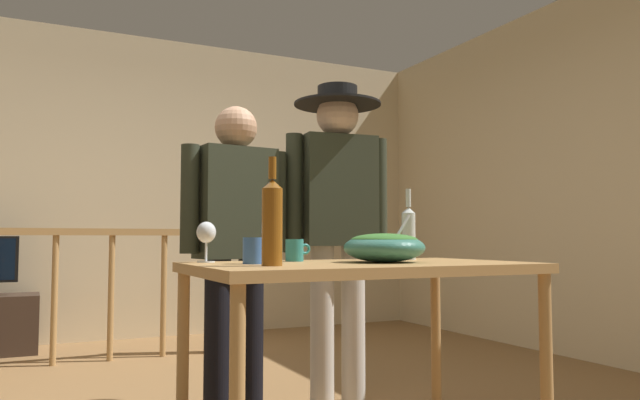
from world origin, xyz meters
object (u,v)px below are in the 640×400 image
Objects in this scene: person_standing_right at (338,209)px; mug_blue at (254,251)px; wine_bottle_clear at (409,232)px; person_standing_left at (235,233)px; serving_table at (361,282)px; wine_bottle_amber at (272,220)px; mug_teal at (295,250)px; salad_bowl at (384,246)px; stair_railing at (61,278)px; wine_glass at (206,234)px.

mug_blue is at bearing 49.73° from person_standing_right.
person_standing_left is at bearing 140.08° from wine_bottle_clear.
serving_table is 0.84m from person_standing_left.
serving_table is at bearing 15.68° from wine_bottle_amber.
person_standing_right is at bearing 69.16° from serving_table.
serving_table is at bearing -52.76° from mug_teal.
salad_bowl is 2.79× the size of mug_blue.
stair_railing is 2.00× the size of person_standing_left.
wine_bottle_clear is 0.88m from wine_bottle_amber.
stair_railing is 9.41× the size of wine_bottle_clear.
mug_teal is 0.07× the size of person_standing_left.
serving_table is at bearing 104.80° from person_standing_left.
person_standing_right reaches higher than wine_bottle_clear.
person_standing_left reaches higher than stair_railing.
mug_teal is (0.38, -0.04, -0.07)m from wine_glass.
stair_railing is 7.90× the size of wine_bottle_amber.
person_standing_left is (0.14, 0.89, -0.04)m from wine_bottle_amber.
wine_bottle_clear is (1.40, -2.30, 0.31)m from stair_railing.
wine_bottle_amber is 0.25× the size of person_standing_left.
wine_bottle_amber reaches higher than salad_bowl.
stair_railing is 2.71m from wine_bottle_clear.
serving_table is at bearing -9.48° from mug_blue.
person_standing_right is at bearing 28.98° from wine_glass.
stair_railing reaches higher than serving_table.
person_standing_left reaches higher than wine_bottle_clear.
serving_table is 0.51m from wine_bottle_amber.
person_standing_right reaches higher than person_standing_left.
mug_blue is 0.71m from person_standing_left.
stair_railing is 2.51m from mug_blue.
stair_railing is 2.42m from mug_teal.
wine_bottle_clear is 0.57m from mug_teal.
person_standing_right is at bearing 43.68° from mug_blue.
person_standing_right is at bearing 173.96° from person_standing_left.
stair_railing is 1.91m from person_standing_left.
salad_bowl is 2.97× the size of mug_teal.
person_standing_left reaches higher than salad_bowl.
salad_bowl is 0.86× the size of wine_bottle_amber.
person_standing_right is (0.86, 0.48, 0.14)m from wine_glass.
serving_table is 4.01× the size of salad_bowl.
person_standing_right reaches higher than mug_blue.
wine_bottle_clear reaches higher than mug_blue.
person_standing_right is at bearing 98.66° from wine_bottle_clear.
salad_bowl is 0.82m from person_standing_right.
person_standing_left is at bearing 59.91° from wine_glass.
wine_bottle_amber is at bearing -77.46° from stair_railing.
mug_teal reaches higher than serving_table.
person_standing_right reaches higher than wine_bottle_amber.
wine_bottle_clear is at bearing -58.72° from stair_railing.
mug_blue is 0.08× the size of person_standing_left.
wine_bottle_clear is at bearing -5.07° from wine_glass.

